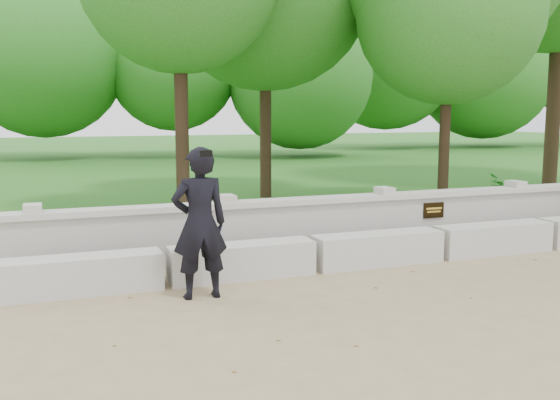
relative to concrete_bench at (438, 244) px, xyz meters
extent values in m
plane|color=#97845C|center=(0.00, -1.90, -0.22)|extent=(80.00, 80.00, 0.00)
cube|color=#1E591B|center=(0.00, 12.10, -0.10)|extent=(40.00, 22.00, 0.25)
cube|color=#BBB9B0|center=(-5.00, 0.00, 0.00)|extent=(1.90, 0.45, 0.45)
cube|color=#BBB9B0|center=(-3.00, 0.00, 0.00)|extent=(1.90, 0.45, 0.45)
cube|color=#BBB9B0|center=(-1.00, 0.00, 0.00)|extent=(1.90, 0.45, 0.45)
cube|color=#BBB9B0|center=(1.00, 0.00, 0.00)|extent=(1.90, 0.45, 0.45)
cube|color=#B0ADA6|center=(0.00, 0.70, 0.18)|extent=(12.50, 0.25, 0.82)
cube|color=#BBB9B0|center=(0.00, 0.70, 0.64)|extent=(12.50, 0.35, 0.08)
cube|color=black|center=(0.30, 0.56, 0.40)|extent=(0.36, 0.02, 0.24)
imported|color=black|center=(-3.71, -0.66, 0.65)|extent=(0.65, 0.43, 1.75)
cube|color=black|center=(-3.71, -1.01, 1.47)|extent=(0.14, 0.02, 0.07)
cylinder|color=#382619|center=(-2.99, 3.59, 1.83)|extent=(0.24, 0.24, 3.61)
cylinder|color=#382619|center=(-0.72, 5.51, 1.90)|extent=(0.25, 0.25, 3.76)
cylinder|color=#382619|center=(2.06, 2.81, 1.57)|extent=(0.21, 0.21, 3.10)
cylinder|color=#382619|center=(6.93, 5.01, 2.71)|extent=(0.36, 0.36, 5.36)
imported|color=#297929|center=(-2.82, 1.62, 0.33)|extent=(0.39, 0.35, 0.61)
imported|color=#297929|center=(-0.65, 1.40, 0.31)|extent=(0.28, 0.34, 0.57)
imported|color=#297929|center=(3.15, 2.35, 0.37)|extent=(0.80, 0.81, 0.69)
camera|label=1|loc=(-5.35, -7.54, 1.91)|focal=40.00mm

